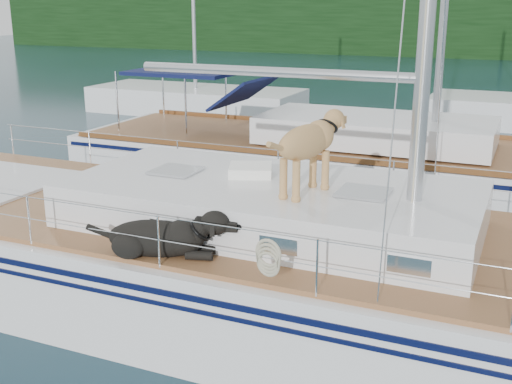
% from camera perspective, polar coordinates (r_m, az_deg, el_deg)
% --- Properties ---
extents(ground, '(120.00, 120.00, 0.00)m').
position_cam_1_polar(ground, '(9.13, -3.43, -9.64)').
color(ground, black).
rests_on(ground, ground).
extents(tree_line, '(90.00, 3.00, 6.00)m').
position_cam_1_polar(tree_line, '(52.43, 20.10, 14.39)').
color(tree_line, black).
rests_on(tree_line, ground).
extents(shore_bank, '(92.00, 1.00, 1.20)m').
position_cam_1_polar(shore_bank, '(53.73, 19.94, 11.86)').
color(shore_bank, '#595147').
rests_on(shore_bank, ground).
extents(main_sailboat, '(12.00, 3.82, 14.01)m').
position_cam_1_polar(main_sailboat, '(8.80, -2.94, -5.81)').
color(main_sailboat, white).
rests_on(main_sailboat, ground).
extents(neighbor_sailboat, '(11.00, 3.50, 13.30)m').
position_cam_1_polar(neighbor_sailboat, '(14.23, 6.17, 2.59)').
color(neighbor_sailboat, white).
rests_on(neighbor_sailboat, ground).
extents(bg_boat_west, '(8.00, 3.00, 11.65)m').
position_cam_1_polar(bg_boat_west, '(24.58, -5.36, 8.04)').
color(bg_boat_west, white).
rests_on(bg_boat_west, ground).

